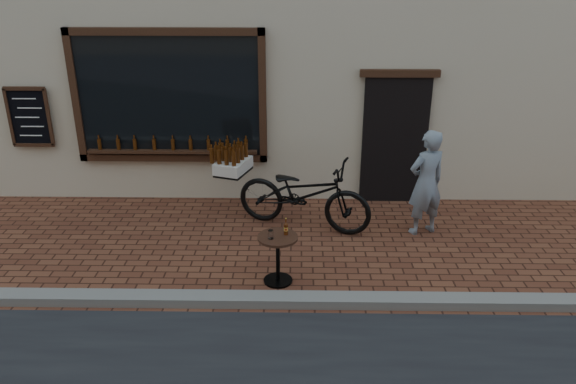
{
  "coord_description": "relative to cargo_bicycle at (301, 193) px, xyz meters",
  "views": [
    {
      "loc": [
        0.24,
        -5.72,
        4.04
      ],
      "look_at": [
        0.12,
        1.2,
        1.1
      ],
      "focal_mm": 35.0,
      "sensor_mm": 36.0,
      "label": 1
    }
  ],
  "objects": [
    {
      "name": "ground",
      "position": [
        -0.3,
        -2.39,
        -0.59
      ],
      "size": [
        90.0,
        90.0,
        0.0
      ],
      "primitive_type": "plane",
      "color": "#54291B",
      "rests_on": "ground"
    },
    {
      "name": "kerb",
      "position": [
        -0.3,
        -2.19,
        -0.53
      ],
      "size": [
        90.0,
        0.25,
        0.12
      ],
      "primitive_type": "cube",
      "color": "slate",
      "rests_on": "ground"
    },
    {
      "name": "cargo_bicycle",
      "position": [
        0.0,
        0.0,
        0.0
      ],
      "size": [
        2.65,
        1.48,
        1.23
      ],
      "rotation": [
        0.0,
        0.0,
        1.24
      ],
      "color": "black",
      "rests_on": "ground"
    },
    {
      "name": "bistro_table",
      "position": [
        -0.31,
        -1.66,
        -0.1
      ],
      "size": [
        0.53,
        0.53,
        0.91
      ],
      "color": "black",
      "rests_on": "ground"
    },
    {
      "name": "pedestrian",
      "position": [
        1.9,
        -0.16,
        0.25
      ],
      "size": [
        0.72,
        0.61,
        1.67
      ],
      "primitive_type": "imported",
      "rotation": [
        0.0,
        0.0,
        3.56
      ],
      "color": "gray",
      "rests_on": "ground"
    }
  ]
}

